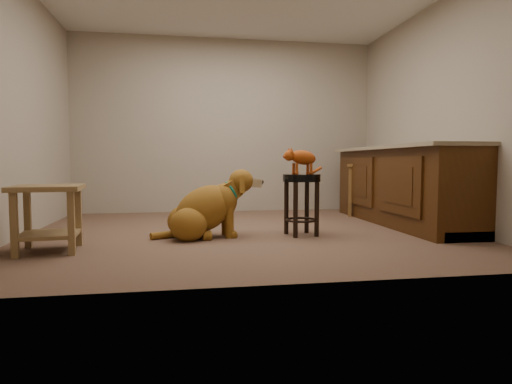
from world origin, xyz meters
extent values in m
cube|color=brown|center=(0.00, 0.00, 0.00)|extent=(4.50, 4.00, 0.01)
cube|color=#A69885|center=(0.00, 2.00, 1.30)|extent=(4.50, 0.04, 2.60)
cube|color=#A69885|center=(0.00, -2.00, 1.30)|extent=(4.50, 0.04, 2.60)
cube|color=#A69885|center=(-2.25, 0.00, 1.30)|extent=(0.04, 4.00, 2.60)
cube|color=#A69885|center=(2.25, 0.00, 1.30)|extent=(0.04, 4.00, 2.60)
cube|color=#45250C|center=(1.95, 0.30, 0.45)|extent=(0.60, 2.50, 0.90)
cube|color=gray|center=(1.92, 0.30, 0.92)|extent=(0.70, 2.56, 0.04)
cube|color=black|center=(1.99, 0.30, 0.05)|extent=(0.52, 2.50, 0.10)
cube|color=#45250C|center=(1.64, -0.25, 0.50)|extent=(0.02, 0.90, 0.62)
cube|color=#45250C|center=(1.64, 0.85, 0.50)|extent=(0.02, 0.90, 0.62)
cube|color=#381E09|center=(1.63, -0.25, 0.50)|extent=(0.02, 0.60, 0.40)
cube|color=#381E09|center=(1.63, 0.85, 0.50)|extent=(0.02, 0.60, 0.40)
cylinder|color=black|center=(0.64, -0.16, 0.28)|extent=(0.05, 0.05, 0.55)
cylinder|color=black|center=(0.41, -0.20, 0.28)|extent=(0.05, 0.05, 0.55)
cylinder|color=black|center=(0.68, -0.39, 0.28)|extent=(0.05, 0.05, 0.55)
cylinder|color=black|center=(0.45, -0.43, 0.28)|extent=(0.05, 0.05, 0.55)
torus|color=black|center=(0.54, -0.29, 0.16)|extent=(0.37, 0.37, 0.03)
cylinder|color=black|center=(0.54, -0.29, 0.59)|extent=(0.38, 0.38, 0.07)
cube|color=brown|center=(2.01, 1.23, 0.34)|extent=(0.06, 0.06, 0.68)
cube|color=brown|center=(1.72, 1.34, 0.34)|extent=(0.06, 0.06, 0.68)
cube|color=brown|center=(1.90, 0.94, 0.34)|extent=(0.06, 0.06, 0.68)
cube|color=brown|center=(1.61, 1.05, 0.34)|extent=(0.06, 0.06, 0.68)
cube|color=brown|center=(1.81, 1.14, 0.70)|extent=(0.50, 0.50, 0.04)
cube|color=olive|center=(-1.58, -0.49, 0.26)|extent=(0.06, 0.06, 0.52)
cube|color=olive|center=(-1.99, -0.54, 0.26)|extent=(0.06, 0.06, 0.52)
cube|color=olive|center=(-1.54, -0.91, 0.26)|extent=(0.06, 0.06, 0.52)
cube|color=olive|center=(-1.95, -0.95, 0.26)|extent=(0.06, 0.06, 0.52)
cube|color=olive|center=(-1.76, -0.72, 0.54)|extent=(0.59, 0.59, 0.04)
cube|color=olive|center=(-1.76, -0.72, 0.14)|extent=(0.50, 0.50, 0.03)
ellipsoid|color=brown|center=(-0.63, -0.15, 0.15)|extent=(0.39, 0.33, 0.33)
ellipsoid|color=brown|center=(-0.60, -0.41, 0.15)|extent=(0.39, 0.33, 0.33)
cylinder|color=brown|center=(-0.46, -0.11, 0.04)|extent=(0.09, 0.11, 0.10)
cylinder|color=brown|center=(-0.43, -0.42, 0.04)|extent=(0.09, 0.11, 0.10)
ellipsoid|color=brown|center=(-0.44, -0.26, 0.29)|extent=(0.78, 0.47, 0.67)
ellipsoid|color=brown|center=(-0.25, -0.24, 0.37)|extent=(0.31, 0.34, 0.34)
cylinder|color=brown|center=(-0.22, -0.15, 0.19)|extent=(0.09, 0.09, 0.39)
cylinder|color=brown|center=(-0.20, -0.33, 0.19)|extent=(0.09, 0.09, 0.39)
sphere|color=brown|center=(-0.19, -0.14, 0.03)|extent=(0.10, 0.10, 0.10)
sphere|color=brown|center=(-0.17, -0.32, 0.03)|extent=(0.10, 0.10, 0.10)
cylinder|color=brown|center=(-0.17, -0.23, 0.47)|extent=(0.26, 0.20, 0.25)
ellipsoid|color=brown|center=(-0.07, -0.22, 0.56)|extent=(0.27, 0.25, 0.23)
cube|color=tan|center=(0.06, -0.21, 0.54)|extent=(0.17, 0.10, 0.11)
sphere|color=black|center=(0.14, -0.20, 0.55)|extent=(0.06, 0.06, 0.06)
cube|color=brown|center=(-0.10, -0.12, 0.53)|extent=(0.06, 0.07, 0.18)
cube|color=brown|center=(-0.08, -0.33, 0.53)|extent=(0.06, 0.07, 0.18)
torus|color=#0E765C|center=(-0.17, -0.23, 0.46)|extent=(0.16, 0.23, 0.20)
cylinder|color=#D8BF4C|center=(-0.12, -0.23, 0.39)|extent=(0.01, 0.05, 0.04)
cylinder|color=brown|center=(-0.82, -0.25, 0.04)|extent=(0.31, 0.20, 0.07)
ellipsoid|color=#A64010|center=(0.56, -0.29, 0.80)|extent=(0.31, 0.18, 0.18)
cylinder|color=#A64010|center=(0.47, -0.27, 0.68)|extent=(0.03, 0.03, 0.11)
sphere|color=#A64010|center=(0.47, -0.27, 0.64)|extent=(0.04, 0.04, 0.04)
cylinder|color=#A64010|center=(0.48, -0.34, 0.68)|extent=(0.03, 0.03, 0.11)
sphere|color=#A64010|center=(0.48, -0.34, 0.64)|extent=(0.04, 0.04, 0.04)
cylinder|color=#A64010|center=(0.62, -0.24, 0.68)|extent=(0.03, 0.03, 0.11)
sphere|color=#A64010|center=(0.62, -0.24, 0.64)|extent=(0.04, 0.04, 0.04)
cylinder|color=#A64010|center=(0.64, -0.32, 0.68)|extent=(0.03, 0.03, 0.11)
sphere|color=#A64010|center=(0.64, -0.32, 0.64)|extent=(0.04, 0.04, 0.04)
sphere|color=#A64010|center=(0.41, -0.32, 0.82)|extent=(0.11, 0.11, 0.11)
sphere|color=#A64010|center=(0.36, -0.32, 0.81)|extent=(0.04, 0.04, 0.04)
sphere|color=brown|center=(0.35, -0.33, 0.81)|extent=(0.02, 0.02, 0.02)
cone|color=#A64010|center=(0.41, -0.28, 0.87)|extent=(0.05, 0.05, 0.05)
cone|color=#C66B60|center=(0.41, -0.28, 0.87)|extent=(0.03, 0.03, 0.03)
cone|color=#A64010|center=(0.42, -0.35, 0.87)|extent=(0.05, 0.05, 0.05)
cone|color=#C66B60|center=(0.42, -0.35, 0.87)|extent=(0.03, 0.03, 0.03)
cylinder|color=#A64010|center=(0.70, -0.23, 0.65)|extent=(0.20, 0.15, 0.11)
camera|label=1|loc=(-0.63, -4.51, 0.75)|focal=30.00mm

